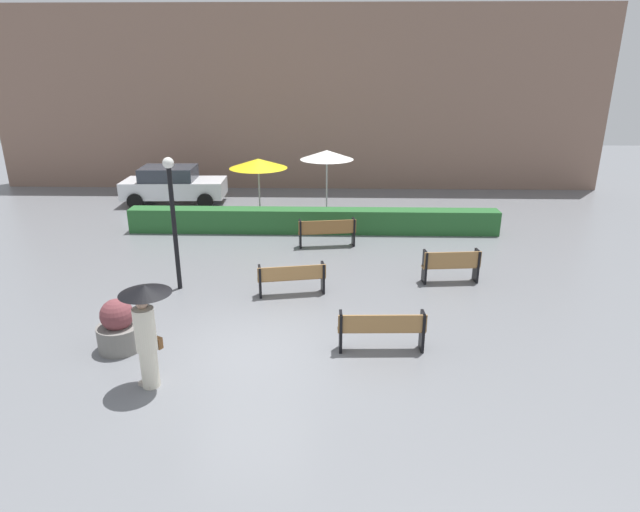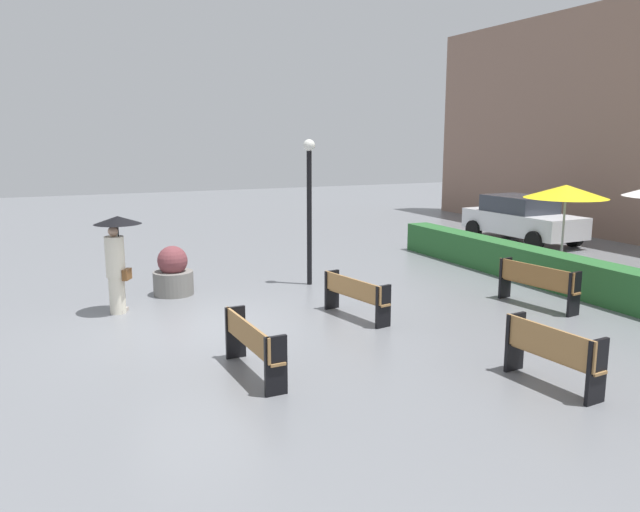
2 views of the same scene
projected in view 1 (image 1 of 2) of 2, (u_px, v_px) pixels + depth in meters
name	position (u px, v px, depth m)	size (l,w,h in m)	color
ground_plane	(250.00, 352.00, 11.15)	(60.00, 60.00, 0.00)	slate
bench_back_row	(327.00, 231.00, 17.35)	(1.89, 0.61, 0.91)	olive
bench_mid_center	(292.00, 277.00, 13.75)	(1.77, 0.65, 0.81)	#9E7242
bench_near_right	(382.00, 328.00, 11.03)	(1.82, 0.39, 0.86)	#9E7242
bench_far_right	(451.00, 264.00, 14.51)	(1.57, 0.50, 0.91)	#9E7242
pedestrian_with_umbrella	(146.00, 323.00, 9.59)	(0.93, 0.93, 2.00)	silver
planter_pot	(119.00, 328.00, 11.13)	(0.90, 0.90, 1.12)	slate
lamp_post	(173.00, 209.00, 13.57)	(0.28, 0.28, 3.48)	black
patio_umbrella_yellow	(258.00, 163.00, 20.04)	(2.17, 2.17, 2.29)	silver
patio_umbrella_white	(327.00, 155.00, 20.45)	(2.05, 2.05, 2.52)	silver
hedge_strip	(313.00, 221.00, 18.88)	(12.91, 0.70, 0.84)	#28602D
building_facade	(298.00, 99.00, 24.82)	(28.00, 1.20, 8.09)	#846656
parked_car	(173.00, 185.00, 22.60)	(4.27, 2.11, 1.57)	silver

